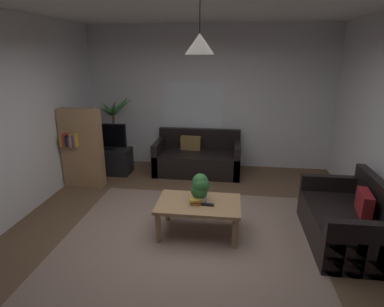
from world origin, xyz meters
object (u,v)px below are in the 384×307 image
(couch_under_window, at_px, (198,159))
(remote_on_table_0, at_px, (208,205))
(coffee_table, at_px, (199,207))
(book_on_table_1, at_px, (195,202))
(tv_stand, at_px, (108,161))
(bookshelf_corner, at_px, (82,148))
(tv, at_px, (106,136))
(pendant_lamp, at_px, (200,44))
(book_on_table_2, at_px, (196,200))
(potted_palm_corner, at_px, (115,134))
(potted_plant_on_table, at_px, (200,187))
(book_on_table_0, at_px, (195,203))
(couch_right_side, at_px, (348,223))

(couch_under_window, xyz_separation_m, remote_on_table_0, (0.39, -2.34, 0.18))
(coffee_table, bearing_deg, book_on_table_1, -117.89)
(book_on_table_1, bearing_deg, tv_stand, 133.90)
(remote_on_table_0, bearing_deg, bookshelf_corner, -115.09)
(coffee_table, distance_m, tv, 2.86)
(pendant_lamp, bearing_deg, couch_under_window, 96.80)
(book_on_table_2, height_order, potted_palm_corner, potted_palm_corner)
(tv_stand, bearing_deg, tv, -90.00)
(potted_plant_on_table, bearing_deg, book_on_table_0, -115.53)
(book_on_table_1, xyz_separation_m, pendant_lamp, (0.03, 0.07, 1.91))
(couch_under_window, bearing_deg, tv_stand, -171.50)
(couch_right_side, distance_m, pendant_lamp, 2.82)
(book_on_table_0, distance_m, tv_stand, 2.88)
(potted_palm_corner, height_order, pendant_lamp, pendant_lamp)
(book_on_table_1, xyz_separation_m, remote_on_table_0, (0.16, -0.00, -0.03))
(remote_on_table_0, distance_m, tv_stand, 2.99)
(tv_stand, relative_size, tv, 1.10)
(tv, bearing_deg, potted_palm_corner, 89.33)
(bookshelf_corner, height_order, pendant_lamp, pendant_lamp)
(book_on_table_1, distance_m, potted_palm_corner, 3.22)
(couch_right_side, height_order, potted_palm_corner, potted_palm_corner)
(book_on_table_2, bearing_deg, couch_under_window, 95.84)
(book_on_table_1, relative_size, tv_stand, 0.13)
(tv_stand, bearing_deg, potted_palm_corner, 89.30)
(book_on_table_1, height_order, potted_plant_on_table, potted_plant_on_table)
(remote_on_table_0, distance_m, tv, 2.99)
(book_on_table_0, relative_size, book_on_table_2, 0.75)
(tv_stand, bearing_deg, coffee_table, -44.69)
(book_on_table_0, height_order, remote_on_table_0, book_on_table_0)
(couch_under_window, relative_size, book_on_table_0, 14.36)
(couch_right_side, height_order, book_on_table_2, couch_right_side)
(book_on_table_1, height_order, potted_palm_corner, potted_palm_corner)
(coffee_table, height_order, tv, tv)
(book_on_table_1, bearing_deg, tv, 134.20)
(book_on_table_0, xyz_separation_m, bookshelf_corner, (-2.18, 1.40, 0.25))
(book_on_table_0, xyz_separation_m, potted_palm_corner, (-1.99, 2.51, 0.23))
(pendant_lamp, bearing_deg, bookshelf_corner, 148.87)
(tv, bearing_deg, coffee_table, -44.38)
(book_on_table_0, distance_m, book_on_table_1, 0.02)
(book_on_table_2, xyz_separation_m, tv_stand, (-2.00, 2.07, -0.26))
(book_on_table_1, bearing_deg, potted_palm_corner, 128.28)
(tv_stand, xyz_separation_m, potted_palm_corner, (0.01, 0.45, 0.44))
(potted_plant_on_table, bearing_deg, tv_stand, 136.07)
(potted_plant_on_table, bearing_deg, bookshelf_corner, 149.78)
(tv, xyz_separation_m, pendant_lamp, (2.03, -1.98, 1.63))
(book_on_table_0, relative_size, pendant_lamp, 0.21)
(book_on_table_2, xyz_separation_m, potted_palm_corner, (-1.99, 2.52, 0.18))
(coffee_table, height_order, potted_plant_on_table, potted_plant_on_table)
(couch_under_window, xyz_separation_m, book_on_table_1, (0.24, -2.33, 0.21))
(book_on_table_0, distance_m, potted_palm_corner, 3.21)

